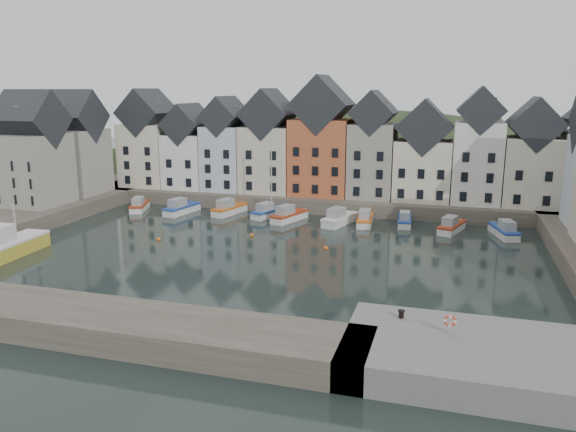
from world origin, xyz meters
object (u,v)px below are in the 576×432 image
at_px(boat_a, 140,206).
at_px(boat_d, 268,212).
at_px(large_vessel, 2,247).
at_px(life_ring_post, 450,321).
at_px(mooring_bollard, 401,314).

xyz_separation_m(boat_a, boat_d, (19.80, 1.26, 0.07)).
distance_m(large_vessel, life_ring_post, 47.02).
height_order(large_vessel, mooring_bollard, large_vessel).
bearing_deg(boat_a, large_vessel, -110.63).
height_order(boat_a, mooring_bollard, mooring_bollard).
height_order(boat_d, mooring_bollard, boat_d).
xyz_separation_m(boat_a, mooring_bollard, (41.59, -34.62, 1.61)).
bearing_deg(boat_d, boat_a, -156.47).
bearing_deg(large_vessel, boat_d, 49.53).
distance_m(boat_a, life_ring_post, 57.79).
xyz_separation_m(boat_a, life_ring_post, (44.87, -36.36, 2.16)).
bearing_deg(mooring_bollard, boat_a, 140.22).
distance_m(large_vessel, mooring_bollard, 43.43).
bearing_deg(boat_a, life_ring_post, -57.57).
bearing_deg(life_ring_post, large_vessel, 167.11).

